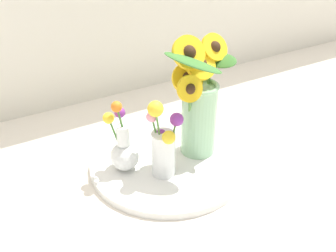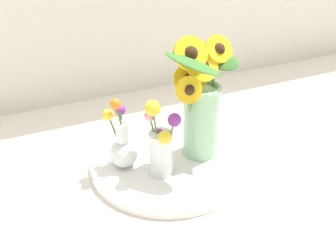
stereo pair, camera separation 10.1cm
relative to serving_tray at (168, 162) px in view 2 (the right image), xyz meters
name	(u,v)px [view 2 (the right image)]	position (x,y,z in m)	size (l,w,h in m)	color
ground_plane	(168,188)	(-0.04, -0.09, -0.01)	(6.00, 6.00, 0.00)	silver
serving_tray	(168,162)	(0.00, 0.00, 0.00)	(0.42, 0.42, 0.02)	white
mason_jar_sunflowers	(200,106)	(0.09, 0.00, 0.16)	(0.21, 0.18, 0.33)	#99CC9E
vase_small_center	(161,144)	(-0.04, -0.04, 0.10)	(0.09, 0.08, 0.21)	white
vase_bulb_right	(122,146)	(-0.12, 0.03, 0.07)	(0.08, 0.08, 0.20)	white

